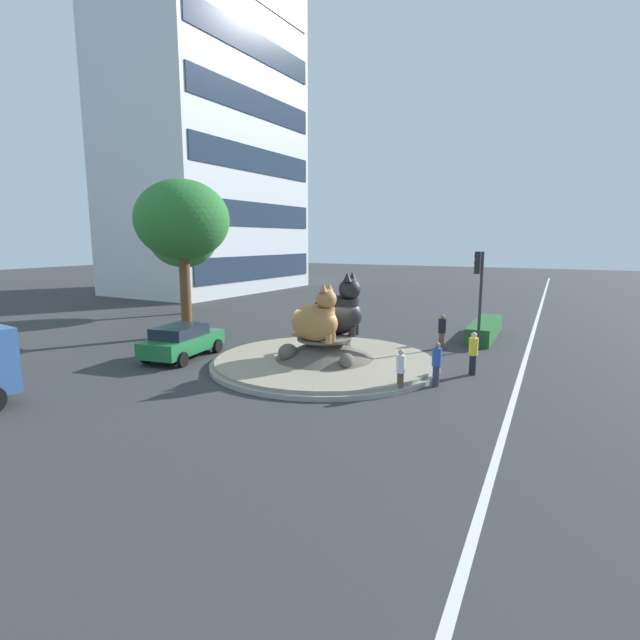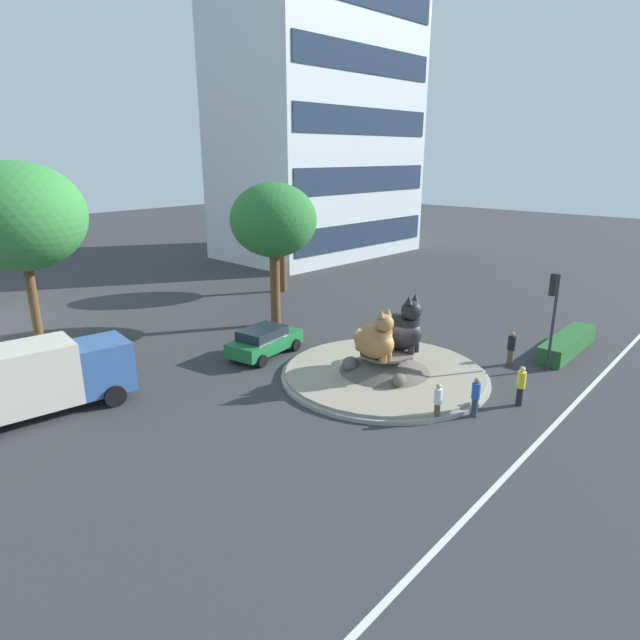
{
  "view_description": "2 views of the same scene",
  "coord_description": "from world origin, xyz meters",
  "px_view_note": "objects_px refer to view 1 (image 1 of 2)",
  "views": [
    {
      "loc": [
        -18.02,
        -8.69,
        5.3
      ],
      "look_at": [
        -0.85,
        -0.21,
        2.09
      ],
      "focal_mm": 27.02,
      "sensor_mm": 36.0,
      "label": 1
    },
    {
      "loc": [
        -19.64,
        -13.18,
        10.03
      ],
      "look_at": [
        -2.8,
        1.55,
        3.13
      ],
      "focal_mm": 30.37,
      "sensor_mm": 36.0,
      "label": 2
    }
  ],
  "objects_px": {
    "cat_statue_tabby": "(317,320)",
    "cat_statue_black": "(339,312)",
    "office_tower": "(207,112)",
    "pedestrian_black_shirt": "(442,331)",
    "traffic_light_mast": "(479,282)",
    "second_tree_near_tower": "(182,221)",
    "pedestrian_yellow_shirt": "(473,352)",
    "third_tree_left": "(183,240)",
    "pedestrian_white_shirt": "(401,370)",
    "pedestrian_blue_shirt": "(437,363)",
    "sedan_on_far_lane": "(182,341)"
  },
  "relations": [
    {
      "from": "cat_statue_tabby",
      "to": "cat_statue_black",
      "type": "relative_size",
      "value": 0.88
    },
    {
      "from": "cat_statue_tabby",
      "to": "third_tree_left",
      "type": "bearing_deg",
      "value": 152.82
    },
    {
      "from": "cat_statue_tabby",
      "to": "traffic_light_mast",
      "type": "bearing_deg",
      "value": 56.48
    },
    {
      "from": "second_tree_near_tower",
      "to": "pedestrian_blue_shirt",
      "type": "distance_m",
      "value": 15.94
    },
    {
      "from": "office_tower",
      "to": "sedan_on_far_lane",
      "type": "bearing_deg",
      "value": -140.7
    },
    {
      "from": "third_tree_left",
      "to": "pedestrian_black_shirt",
      "type": "xyz_separation_m",
      "value": [
        -3.26,
        -19.08,
        -4.39
      ]
    },
    {
      "from": "second_tree_near_tower",
      "to": "traffic_light_mast",
      "type": "bearing_deg",
      "value": -76.76
    },
    {
      "from": "traffic_light_mast",
      "to": "pedestrian_black_shirt",
      "type": "relative_size",
      "value": 2.77
    },
    {
      "from": "third_tree_left",
      "to": "traffic_light_mast",
      "type": "bearing_deg",
      "value": -97.55
    },
    {
      "from": "cat_statue_tabby",
      "to": "office_tower",
      "type": "height_order",
      "value": "office_tower"
    },
    {
      "from": "pedestrian_black_shirt",
      "to": "sedan_on_far_lane",
      "type": "height_order",
      "value": "pedestrian_black_shirt"
    },
    {
      "from": "third_tree_left",
      "to": "pedestrian_yellow_shirt",
      "type": "relative_size",
      "value": 4.25
    },
    {
      "from": "office_tower",
      "to": "pedestrian_yellow_shirt",
      "type": "distance_m",
      "value": 40.76
    },
    {
      "from": "cat_statue_tabby",
      "to": "second_tree_near_tower",
      "type": "relative_size",
      "value": 0.29
    },
    {
      "from": "cat_statue_tabby",
      "to": "second_tree_near_tower",
      "type": "bearing_deg",
      "value": 166.2
    },
    {
      "from": "cat_statue_tabby",
      "to": "traffic_light_mast",
      "type": "height_order",
      "value": "traffic_light_mast"
    },
    {
      "from": "second_tree_near_tower",
      "to": "pedestrian_white_shirt",
      "type": "height_order",
      "value": "second_tree_near_tower"
    },
    {
      "from": "cat_statue_tabby",
      "to": "pedestrian_blue_shirt",
      "type": "xyz_separation_m",
      "value": [
        -0.08,
        -4.91,
        -1.22
      ]
    },
    {
      "from": "pedestrian_black_shirt",
      "to": "pedestrian_white_shirt",
      "type": "xyz_separation_m",
      "value": [
        -7.57,
        -0.21,
        -0.08
      ]
    },
    {
      "from": "cat_statue_tabby",
      "to": "pedestrian_black_shirt",
      "type": "bearing_deg",
      "value": 63.42
    },
    {
      "from": "office_tower",
      "to": "pedestrian_blue_shirt",
      "type": "distance_m",
      "value": 41.28
    },
    {
      "from": "cat_statue_black",
      "to": "pedestrian_blue_shirt",
      "type": "bearing_deg",
      "value": -19.81
    },
    {
      "from": "pedestrian_white_shirt",
      "to": "pedestrian_blue_shirt",
      "type": "bearing_deg",
      "value": 170.87
    },
    {
      "from": "traffic_light_mast",
      "to": "pedestrian_white_shirt",
      "type": "xyz_separation_m",
      "value": [
        -8.1,
        1.32,
        -2.49
      ]
    },
    {
      "from": "office_tower",
      "to": "pedestrian_black_shirt",
      "type": "height_order",
      "value": "office_tower"
    },
    {
      "from": "pedestrian_black_shirt",
      "to": "pedestrian_blue_shirt",
      "type": "bearing_deg",
      "value": 146.66
    },
    {
      "from": "traffic_light_mast",
      "to": "pedestrian_white_shirt",
      "type": "bearing_deg",
      "value": 81.68
    },
    {
      "from": "traffic_light_mast",
      "to": "cat_statue_black",
      "type": "bearing_deg",
      "value": 45.73
    },
    {
      "from": "traffic_light_mast",
      "to": "office_tower",
      "type": "height_order",
      "value": "office_tower"
    },
    {
      "from": "cat_statue_black",
      "to": "pedestrian_black_shirt",
      "type": "xyz_separation_m",
      "value": [
        4.5,
        -3.54,
        -1.32
      ]
    },
    {
      "from": "pedestrian_black_shirt",
      "to": "sedan_on_far_lane",
      "type": "xyz_separation_m",
      "value": [
        -7.09,
        10.11,
        -0.1
      ]
    },
    {
      "from": "sedan_on_far_lane",
      "to": "cat_statue_black",
      "type": "bearing_deg",
      "value": -75.72
    },
    {
      "from": "cat_statue_tabby",
      "to": "sedan_on_far_lane",
      "type": "distance_m",
      "value": 6.55
    },
    {
      "from": "pedestrian_yellow_shirt",
      "to": "pedestrian_white_shirt",
      "type": "distance_m",
      "value": 3.92
    },
    {
      "from": "pedestrian_white_shirt",
      "to": "sedan_on_far_lane",
      "type": "relative_size",
      "value": 0.35
    },
    {
      "from": "third_tree_left",
      "to": "sedan_on_far_lane",
      "type": "relative_size",
      "value": 1.66
    },
    {
      "from": "cat_statue_black",
      "to": "traffic_light_mast",
      "type": "xyz_separation_m",
      "value": [
        5.03,
        -5.06,
        1.1
      ]
    },
    {
      "from": "third_tree_left",
      "to": "cat_statue_tabby",
      "type": "bearing_deg",
      "value": -121.7
    },
    {
      "from": "cat_statue_black",
      "to": "pedestrian_black_shirt",
      "type": "height_order",
      "value": "cat_statue_black"
    },
    {
      "from": "second_tree_near_tower",
      "to": "pedestrian_yellow_shirt",
      "type": "height_order",
      "value": "second_tree_near_tower"
    },
    {
      "from": "traffic_light_mast",
      "to": "sedan_on_far_lane",
      "type": "bearing_deg",
      "value": 34.14
    },
    {
      "from": "sedan_on_far_lane",
      "to": "pedestrian_white_shirt",
      "type": "bearing_deg",
      "value": -99.9
    },
    {
      "from": "cat_statue_black",
      "to": "pedestrian_white_shirt",
      "type": "xyz_separation_m",
      "value": [
        -3.07,
        -3.74,
        -1.39
      ]
    },
    {
      "from": "third_tree_left",
      "to": "pedestrian_white_shirt",
      "type": "height_order",
      "value": "third_tree_left"
    },
    {
      "from": "pedestrian_white_shirt",
      "to": "second_tree_near_tower",
      "type": "bearing_deg",
      "value": -80.65
    },
    {
      "from": "traffic_light_mast",
      "to": "third_tree_left",
      "type": "bearing_deg",
      "value": -6.62
    },
    {
      "from": "second_tree_near_tower",
      "to": "pedestrian_yellow_shirt",
      "type": "distance_m",
      "value": 16.52
    },
    {
      "from": "pedestrian_yellow_shirt",
      "to": "sedan_on_far_lane",
      "type": "relative_size",
      "value": 0.39
    },
    {
      "from": "pedestrian_yellow_shirt",
      "to": "pedestrian_black_shirt",
      "type": "relative_size",
      "value": 1.01
    },
    {
      "from": "office_tower",
      "to": "third_tree_left",
      "type": "bearing_deg",
      "value": -144.65
    }
  ]
}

